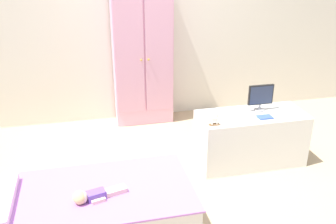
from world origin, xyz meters
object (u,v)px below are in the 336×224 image
Objects in this scene: bed at (83,209)px; book_blue at (265,117)px; doll at (90,196)px; tv_stand at (250,138)px; tv_monitor at (261,96)px; wardrobe at (143,56)px; rocking_horse_toy at (215,119)px.

bed is 12.43× the size of book_blue.
doll is 2.94× the size of book_blue.
tv_stand is 0.41m from tv_monitor.
bed is 4.23× the size of doll.
tv_monitor reaches higher than book_blue.
book_blue is (1.66, 0.47, 0.37)m from bed.
doll is at bearing -110.66° from wardrobe.
bed is 0.21m from doll.
bed is 1.04× the size of wardrobe.
wardrobe is 6.32× the size of tv_monitor.
tv_stand is at bearing 23.92° from doll.
tv_monitor reaches higher than bed.
wardrobe reaches higher than doll.
book_blue reaches higher than bed.
tv_monitor is (1.62, 0.75, 0.33)m from doll.
bed is at bearing -164.03° from book_blue.
tv_stand is 0.53m from rocking_horse_toy.
rocking_horse_toy is (-0.52, -0.22, -0.09)m from tv_monitor.
book_blue is (1.60, 0.58, 0.19)m from doll.
book_blue is (-0.03, -0.17, -0.14)m from tv_monitor.
wardrobe is 11.97× the size of book_blue.
rocking_horse_toy is (-0.42, -0.14, 0.30)m from tv_stand.
tv_monitor is (0.10, 0.07, 0.39)m from tv_stand.
rocking_horse_toy is (1.10, 0.53, 0.24)m from doll.
tv_monitor is 2.17× the size of rocking_horse_toy.
tv_monitor is at bearing 21.02° from bed.
tv_monitor is at bearing 35.75° from tv_stand.
tv_monitor reaches higher than tv_stand.
rocking_horse_toy is 0.50m from book_blue.
rocking_horse_toy reaches higher than bed.
doll is (0.06, -0.10, 0.18)m from bed.
tv_stand is at bearing 127.31° from book_blue.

